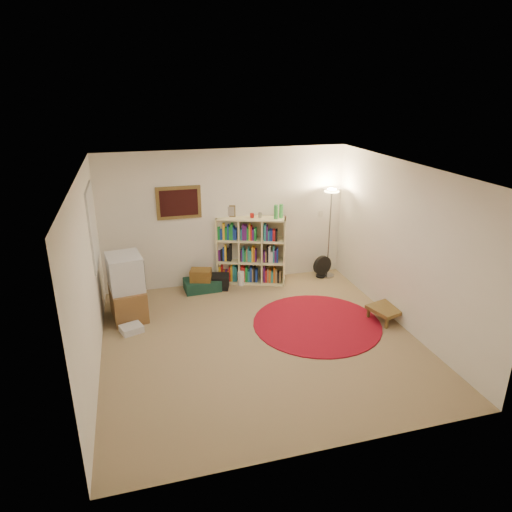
{
  "coord_description": "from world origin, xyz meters",
  "views": [
    {
      "loc": [
        -1.62,
        -5.62,
        3.53
      ],
      "look_at": [
        0.1,
        0.6,
        1.1
      ],
      "focal_mm": 32.0,
      "sensor_mm": 36.0,
      "label": 1
    }
  ],
  "objects_px": {
    "bookshelf": "(250,251)",
    "side_table": "(387,309)",
    "floor_fan": "(322,267)",
    "floor_lamp": "(331,204)",
    "tv_stand": "(127,288)",
    "suitcase": "(202,285)"
  },
  "relations": [
    {
      "from": "bookshelf",
      "to": "side_table",
      "type": "distance_m",
      "value": 2.7
    },
    {
      "from": "floor_fan",
      "to": "side_table",
      "type": "bearing_deg",
      "value": -95.5
    },
    {
      "from": "floor_lamp",
      "to": "side_table",
      "type": "height_order",
      "value": "floor_lamp"
    },
    {
      "from": "floor_fan",
      "to": "tv_stand",
      "type": "bearing_deg",
      "value": 175.86
    },
    {
      "from": "floor_fan",
      "to": "floor_lamp",
      "type": "bearing_deg",
      "value": -3.78
    },
    {
      "from": "suitcase",
      "to": "bookshelf",
      "type": "bearing_deg",
      "value": 5.96
    },
    {
      "from": "side_table",
      "to": "bookshelf",
      "type": "bearing_deg",
      "value": 129.69
    },
    {
      "from": "floor_fan",
      "to": "tv_stand",
      "type": "xyz_separation_m",
      "value": [
        -3.65,
        -0.68,
        0.29
      ]
    },
    {
      "from": "floor_lamp",
      "to": "bookshelf",
      "type": "bearing_deg",
      "value": 174.57
    },
    {
      "from": "tv_stand",
      "to": "suitcase",
      "type": "height_order",
      "value": "tv_stand"
    },
    {
      "from": "suitcase",
      "to": "side_table",
      "type": "xyz_separation_m",
      "value": [
        2.65,
        -1.91,
        0.08
      ]
    },
    {
      "from": "bookshelf",
      "to": "suitcase",
      "type": "xyz_separation_m",
      "value": [
        -0.95,
        -0.14,
        -0.51
      ]
    },
    {
      "from": "floor_lamp",
      "to": "side_table",
      "type": "distance_m",
      "value": 2.3
    },
    {
      "from": "floor_lamp",
      "to": "tv_stand",
      "type": "xyz_separation_m",
      "value": [
        -3.77,
        -0.7,
        -0.95
      ]
    },
    {
      "from": "tv_stand",
      "to": "side_table",
      "type": "relative_size",
      "value": 1.77
    },
    {
      "from": "bookshelf",
      "to": "floor_lamp",
      "type": "bearing_deg",
      "value": 14.97
    },
    {
      "from": "floor_lamp",
      "to": "side_table",
      "type": "xyz_separation_m",
      "value": [
        0.18,
        -1.91,
        -1.27
      ]
    },
    {
      "from": "suitcase",
      "to": "side_table",
      "type": "height_order",
      "value": "side_table"
    },
    {
      "from": "bookshelf",
      "to": "side_table",
      "type": "bearing_deg",
      "value": -29.91
    },
    {
      "from": "side_table",
      "to": "floor_fan",
      "type": "bearing_deg",
      "value": 99.16
    },
    {
      "from": "bookshelf",
      "to": "suitcase",
      "type": "distance_m",
      "value": 1.08
    },
    {
      "from": "suitcase",
      "to": "side_table",
      "type": "bearing_deg",
      "value": -38.19
    }
  ]
}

